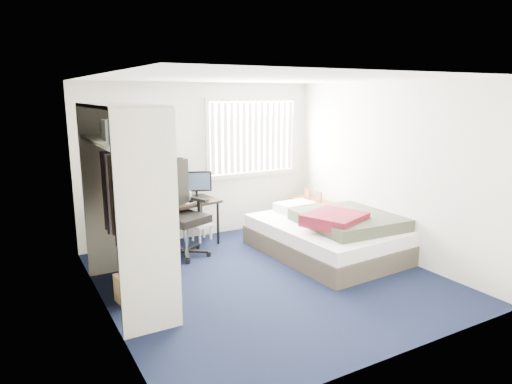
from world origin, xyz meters
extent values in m
plane|color=black|center=(0.00, 0.00, 0.00)|extent=(4.20, 4.20, 0.00)
plane|color=silver|center=(0.00, 2.10, 1.25)|extent=(4.00, 0.00, 4.00)
plane|color=silver|center=(0.00, -2.10, 1.25)|extent=(4.00, 0.00, 4.00)
plane|color=silver|center=(-2.00, 0.00, 1.25)|extent=(0.00, 4.20, 4.20)
plane|color=silver|center=(2.00, 0.00, 1.25)|extent=(0.00, 4.20, 4.20)
plane|color=white|center=(0.00, 0.00, 2.50)|extent=(4.20, 4.20, 0.00)
cube|color=white|center=(0.90, 2.08, 1.60)|extent=(1.60, 0.02, 1.20)
cube|color=beige|center=(0.90, 2.05, 2.23)|extent=(1.72, 0.06, 0.06)
cube|color=beige|center=(0.90, 2.05, 0.97)|extent=(1.72, 0.06, 0.06)
cube|color=white|center=(0.90, 2.02, 1.60)|extent=(1.60, 0.04, 1.16)
cube|color=beige|center=(-1.70, -0.60, 1.10)|extent=(0.60, 0.04, 2.20)
cube|color=beige|center=(-1.70, 1.20, 1.10)|extent=(0.60, 0.04, 2.20)
cube|color=beige|center=(-1.70, 0.30, 2.20)|extent=(0.60, 1.80, 0.04)
cube|color=beige|center=(-1.70, 0.30, 1.82)|extent=(0.56, 1.74, 0.03)
cylinder|color=silver|center=(-1.70, 0.30, 1.70)|extent=(0.03, 1.72, 0.03)
cube|color=#26262B|center=(-1.70, 0.20, 1.25)|extent=(0.38, 1.10, 0.90)
cube|color=beige|center=(-1.38, 0.75, 1.10)|extent=(0.03, 0.90, 2.20)
cube|color=white|center=(-1.70, -0.15, 1.96)|extent=(0.38, 0.30, 0.24)
cube|color=gray|center=(-1.70, 0.35, 1.95)|extent=(0.34, 0.28, 0.22)
cube|color=black|center=(-0.68, 1.73, 0.69)|extent=(1.53, 0.88, 0.04)
cylinder|color=black|center=(-1.29, 1.36, 0.34)|extent=(0.04, 0.04, 0.67)
cylinder|color=black|center=(-1.38, 1.90, 0.34)|extent=(0.04, 0.04, 0.67)
cylinder|color=black|center=(0.01, 1.56, 0.34)|extent=(0.04, 0.04, 0.67)
cylinder|color=black|center=(-0.07, 2.10, 0.34)|extent=(0.04, 0.04, 0.67)
cube|color=white|center=(-1.16, 1.77, 0.99)|extent=(0.50, 0.11, 0.36)
cube|color=white|center=(-1.16, 1.77, 0.99)|extent=(0.45, 0.07, 0.31)
cube|color=black|center=(-0.65, 1.85, 0.97)|extent=(0.48, 0.10, 0.32)
cube|color=#1E2838|center=(-0.65, 1.85, 0.97)|extent=(0.43, 0.07, 0.27)
cube|color=black|center=(-0.20, 1.88, 0.97)|extent=(0.48, 0.10, 0.32)
cube|color=#1E2838|center=(-0.20, 1.88, 0.97)|extent=(0.43, 0.07, 0.27)
cube|color=white|center=(-0.81, 1.61, 0.72)|extent=(0.42, 0.20, 0.02)
cube|color=black|center=(-0.53, 1.66, 0.72)|extent=(0.07, 0.11, 0.02)
cylinder|color=silver|center=(-0.39, 1.73, 0.79)|extent=(0.08, 0.08, 0.16)
cube|color=white|center=(-0.68, 1.73, 0.71)|extent=(0.34, 0.32, 0.00)
cube|color=black|center=(-0.62, 1.30, 0.07)|extent=(0.86, 0.86, 0.13)
cylinder|color=silver|center=(-0.62, 1.30, 0.30)|extent=(0.07, 0.07, 0.44)
cube|color=black|center=(-0.62, 1.30, 0.55)|extent=(0.72, 0.72, 0.11)
cube|color=black|center=(-0.72, 1.54, 1.00)|extent=(0.55, 0.31, 0.77)
cube|color=black|center=(-0.72, 1.54, 1.33)|extent=(0.36, 0.25, 0.18)
cube|color=black|center=(-0.90, 1.19, 0.79)|extent=(0.19, 0.32, 0.04)
cube|color=black|center=(-0.35, 1.41, 0.79)|extent=(0.19, 0.32, 0.04)
cube|color=white|center=(-0.14, 1.85, 0.25)|extent=(0.39, 0.35, 0.03)
cylinder|color=white|center=(-0.23, 1.73, 0.12)|extent=(0.04, 0.04, 0.24)
cylinder|color=white|center=(-0.28, 1.89, 0.12)|extent=(0.04, 0.04, 0.24)
cylinder|color=white|center=(0.00, 1.81, 0.12)|extent=(0.04, 0.04, 0.24)
cylinder|color=white|center=(-0.06, 1.97, 0.12)|extent=(0.04, 0.04, 0.24)
cube|color=brown|center=(1.75, 1.47, 0.51)|extent=(0.46, 0.80, 0.04)
cube|color=brown|center=(1.63, 1.11, 0.24)|extent=(0.04, 0.04, 0.49)
cube|color=brown|center=(1.56, 1.80, 0.24)|extent=(0.04, 0.04, 0.49)
cube|color=brown|center=(1.94, 1.14, 0.24)|extent=(0.04, 0.04, 0.49)
cube|color=brown|center=(1.87, 1.83, 0.24)|extent=(0.04, 0.04, 0.49)
cube|color=brown|center=(1.77, 1.30, 0.62)|extent=(0.03, 0.14, 0.18)
cube|color=brown|center=(1.74, 1.58, 0.62)|extent=(0.03, 0.14, 0.18)
cube|color=#453C31|center=(1.25, 0.37, 0.14)|extent=(1.74, 2.26, 0.28)
cube|color=white|center=(1.25, 0.37, 0.37)|extent=(1.70, 2.22, 0.20)
cube|color=silver|center=(1.21, 1.18, 0.54)|extent=(0.62, 0.43, 0.14)
cube|color=#34382A|center=(1.41, 0.13, 0.54)|extent=(1.29, 1.41, 0.18)
cube|color=#540E12|center=(1.07, 0.01, 0.63)|extent=(0.95, 0.92, 0.16)
cube|color=#A68853|center=(-1.65, 0.19, 0.16)|extent=(0.47, 0.38, 0.32)
camera|label=1|loc=(-2.86, -4.72, 2.33)|focal=32.00mm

